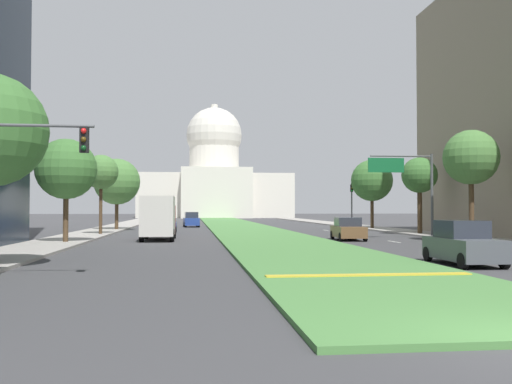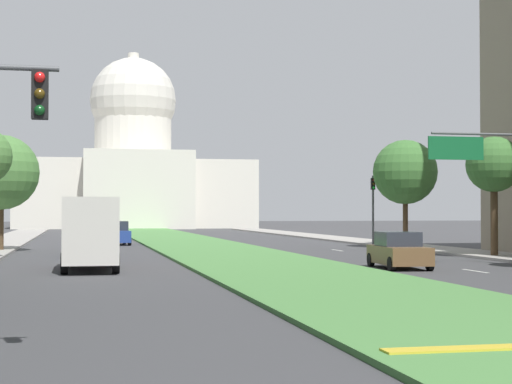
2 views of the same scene
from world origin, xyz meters
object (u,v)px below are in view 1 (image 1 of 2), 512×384
at_px(street_tree_right_mid, 471,158).
at_px(street_tree_right_far, 419,176).
at_px(overhead_guide_sign, 409,178).
at_px(street_tree_left_mid, 66,169).
at_px(box_truck_delivery, 159,217).
at_px(traffic_light_near_left, 19,164).
at_px(street_tree_left_far, 101,172).
at_px(street_tree_right_distant, 372,181).
at_px(sedan_far_horizon, 191,220).
at_px(traffic_light_far_right, 352,199).
at_px(capitol_building, 214,182).
at_px(street_tree_left_distant, 117,182).
at_px(sedan_distant, 166,225).
at_px(sedan_midblock, 348,229).
at_px(sedan_lead_stopped, 463,244).

bearing_deg(street_tree_right_mid, street_tree_right_far, 86.78).
height_order(overhead_guide_sign, street_tree_right_far, street_tree_right_far).
height_order(street_tree_left_mid, box_truck_delivery, street_tree_left_mid).
xyz_separation_m(traffic_light_near_left, street_tree_left_far, (-2.15, 30.62, 1.61)).
height_order(street_tree_right_far, street_tree_right_distant, street_tree_right_distant).
xyz_separation_m(street_tree_left_far, sedan_far_horizon, (7.73, 20.89, -4.55)).
height_order(street_tree_right_far, box_truck_delivery, street_tree_right_far).
bearing_deg(street_tree_left_mid, box_truck_delivery, 30.74).
xyz_separation_m(traffic_light_near_left, traffic_light_far_right, (23.60, 43.30, -0.48)).
xyz_separation_m(capitol_building, sedan_far_horizon, (-5.79, -72.20, -8.14)).
bearing_deg(street_tree_left_far, street_tree_right_mid, -24.34).
bearing_deg(street_tree_left_distant, sedan_far_horizon, 52.22).
xyz_separation_m(street_tree_left_far, sedan_distant, (5.34, 4.73, -4.64)).
bearing_deg(street_tree_left_mid, sedan_midblock, 5.94).
distance_m(overhead_guide_sign, street_tree_right_far, 7.33).
distance_m(street_tree_left_mid, street_tree_right_mid, 27.62).
relative_size(traffic_light_near_left, street_tree_right_distant, 0.67).
bearing_deg(street_tree_right_mid, overhead_guide_sign, 126.96).
distance_m(traffic_light_far_right, overhead_guide_sign, 21.11).
bearing_deg(traffic_light_far_right, sedan_lead_stopped, -99.68).
relative_size(capitol_building, sedan_lead_stopped, 8.40).
bearing_deg(street_tree_left_distant, traffic_light_near_left, -86.97).
bearing_deg(street_tree_left_mid, street_tree_left_far, 87.32).
xyz_separation_m(traffic_light_far_right, street_tree_left_mid, (-26.27, -23.84, 1.60)).
xyz_separation_m(street_tree_left_far, sedan_midblock, (19.13, -9.11, -4.62)).
height_order(street_tree_left_far, box_truck_delivery, street_tree_left_far).
relative_size(overhead_guide_sign, street_tree_right_far, 0.95).
bearing_deg(overhead_guide_sign, sedan_distant, 145.18).
bearing_deg(street_tree_right_distant, traffic_light_near_left, -121.37).
height_order(traffic_light_far_right, street_tree_right_mid, street_tree_right_mid).
distance_m(capitol_building, sedan_far_horizon, 72.88).
bearing_deg(street_tree_right_far, sedan_far_horizon, 131.12).
distance_m(street_tree_right_mid, sedan_lead_stopped, 17.61).
bearing_deg(traffic_light_near_left, street_tree_left_mid, 97.81).
xyz_separation_m(street_tree_right_mid, street_tree_right_far, (0.58, 10.33, -0.68)).
xyz_separation_m(capitol_building, street_tree_left_distant, (-13.57, -82.23, -3.90)).
height_order(sedan_far_horizon, box_truck_delivery, box_truck_delivery).
bearing_deg(street_tree_left_mid, traffic_light_far_right, 42.22).
height_order(street_tree_right_distant, sedan_far_horizon, street_tree_right_distant).
relative_size(capitol_building, box_truck_delivery, 5.74).
xyz_separation_m(sedan_lead_stopped, sedan_far_horizon, (-11.23, 47.95, -0.00)).
bearing_deg(sedan_midblock, traffic_light_near_left, -128.29).
bearing_deg(street_tree_right_distant, street_tree_right_far, -89.87).
bearing_deg(traffic_light_near_left, overhead_guide_sign, 45.45).
xyz_separation_m(capitol_building, sedan_midblock, (5.61, -102.19, -8.21)).
height_order(overhead_guide_sign, box_truck_delivery, overhead_guide_sign).
bearing_deg(street_tree_right_distant, overhead_guide_sign, -100.21).
relative_size(street_tree_right_far, sedan_midblock, 1.60).
distance_m(overhead_guide_sign, sedan_far_horizon, 33.69).
xyz_separation_m(capitol_building, traffic_light_near_left, (-11.38, -123.70, -5.20)).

